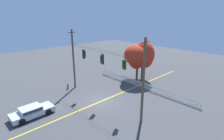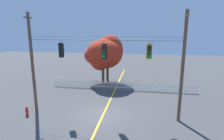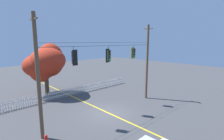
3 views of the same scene
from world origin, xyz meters
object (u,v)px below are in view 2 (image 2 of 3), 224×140
Objects in this scene: fire_hydrant at (27,111)px; autumn_maple_mid at (110,53)px; traffic_signal_eastbound_side at (62,50)px; traffic_signal_northbound_secondary at (149,52)px; autumn_maple_near_fence at (102,54)px; traffic_signal_southbound_primary at (104,52)px.

autumn_maple_mid is at bearing 65.24° from fire_hydrant.
traffic_signal_eastbound_side is 1.01× the size of traffic_signal_northbound_secondary.
traffic_signal_eastbound_side is 0.24× the size of autumn_maple_near_fence.
autumn_maple_mid is at bearing 77.65° from traffic_signal_eastbound_side.
traffic_signal_eastbound_side is 5.97m from fire_hydrant.
autumn_maple_near_fence is at bearing -143.75° from autumn_maple_mid.
autumn_maple_mid is at bearing 97.65° from traffic_signal_southbound_primary.
autumn_maple_mid reaches higher than fire_hydrant.
traffic_signal_northbound_secondary reaches higher than fire_hydrant.
traffic_signal_eastbound_side reaches higher than fire_hydrant.
traffic_signal_eastbound_side is 0.22× the size of autumn_maple_mid.
traffic_signal_northbound_secondary is at bearing 0.16° from traffic_signal_eastbound_side.
traffic_signal_southbound_primary is 10.15m from autumn_maple_mid.
fire_hydrant is (-2.93, -1.11, -5.08)m from traffic_signal_eastbound_side.
traffic_signal_southbound_primary is 8.25m from fire_hydrant.
fire_hydrant is at bearing -173.53° from traffic_signal_northbound_secondary.
traffic_signal_southbound_primary is at bearing 179.99° from traffic_signal_northbound_secondary.
traffic_signal_eastbound_side is 9.49m from autumn_maple_near_fence.
autumn_maple_near_fence is (-5.78, 9.27, -1.50)m from traffic_signal_northbound_secondary.
traffic_signal_eastbound_side is at bearing -179.84° from traffic_signal_northbound_secondary.
traffic_signal_southbound_primary is 1.88× the size of fire_hydrant.
traffic_signal_eastbound_side is 0.94× the size of traffic_signal_southbound_primary.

